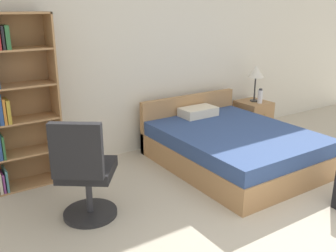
{
  "coord_description": "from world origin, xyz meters",
  "views": [
    {
      "loc": [
        -2.62,
        -1.09,
        1.92
      ],
      "look_at": [
        -0.6,
        1.98,
        0.73
      ],
      "focal_mm": 40.0,
      "sensor_mm": 36.0,
      "label": 1
    }
  ],
  "objects_px": {
    "nightstand": "(253,117)",
    "water_bottle": "(260,96)",
    "office_chair": "(85,174)",
    "table_lamp": "(256,73)",
    "bed": "(230,145)",
    "bookshelf": "(8,100)"
  },
  "relations": [
    {
      "from": "bookshelf",
      "to": "nightstand",
      "type": "height_order",
      "value": "bookshelf"
    },
    {
      "from": "nightstand",
      "to": "bed",
      "type": "bearing_deg",
      "value": -147.6
    },
    {
      "from": "water_bottle",
      "to": "bookshelf",
      "type": "bearing_deg",
      "value": 176.51
    },
    {
      "from": "nightstand",
      "to": "table_lamp",
      "type": "distance_m",
      "value": 0.7
    },
    {
      "from": "office_chair",
      "to": "nightstand",
      "type": "height_order",
      "value": "office_chair"
    },
    {
      "from": "bed",
      "to": "office_chair",
      "type": "distance_m",
      "value": 2.04
    },
    {
      "from": "bookshelf",
      "to": "office_chair",
      "type": "xyz_separation_m",
      "value": [
        0.38,
        -1.08,
        -0.51
      ]
    },
    {
      "from": "bookshelf",
      "to": "water_bottle",
      "type": "height_order",
      "value": "bookshelf"
    },
    {
      "from": "office_chair",
      "to": "bookshelf",
      "type": "bearing_deg",
      "value": 109.22
    },
    {
      "from": "bed",
      "to": "nightstand",
      "type": "xyz_separation_m",
      "value": [
        1.13,
        0.71,
        0.01
      ]
    },
    {
      "from": "bookshelf",
      "to": "table_lamp",
      "type": "xyz_separation_m",
      "value": [
        3.53,
        -0.09,
        -0.03
      ]
    },
    {
      "from": "bookshelf",
      "to": "water_bottle",
      "type": "bearing_deg",
      "value": -3.49
    },
    {
      "from": "bed",
      "to": "office_chair",
      "type": "relative_size",
      "value": 1.93
    },
    {
      "from": "bed",
      "to": "nightstand",
      "type": "relative_size",
      "value": 3.91
    },
    {
      "from": "office_chair",
      "to": "table_lamp",
      "type": "xyz_separation_m",
      "value": [
        3.15,
        1.0,
        0.47
      ]
    },
    {
      "from": "table_lamp",
      "to": "water_bottle",
      "type": "bearing_deg",
      "value": -94.32
    },
    {
      "from": "bed",
      "to": "nightstand",
      "type": "bearing_deg",
      "value": 32.4
    },
    {
      "from": "nightstand",
      "to": "table_lamp",
      "type": "bearing_deg",
      "value": 43.48
    },
    {
      "from": "nightstand",
      "to": "water_bottle",
      "type": "relative_size",
      "value": 2.26
    },
    {
      "from": "table_lamp",
      "to": "water_bottle",
      "type": "xyz_separation_m",
      "value": [
        -0.01,
        -0.13,
        -0.34
      ]
    },
    {
      "from": "bookshelf",
      "to": "office_chair",
      "type": "relative_size",
      "value": 1.83
    },
    {
      "from": "bookshelf",
      "to": "table_lamp",
      "type": "height_order",
      "value": "bookshelf"
    }
  ]
}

